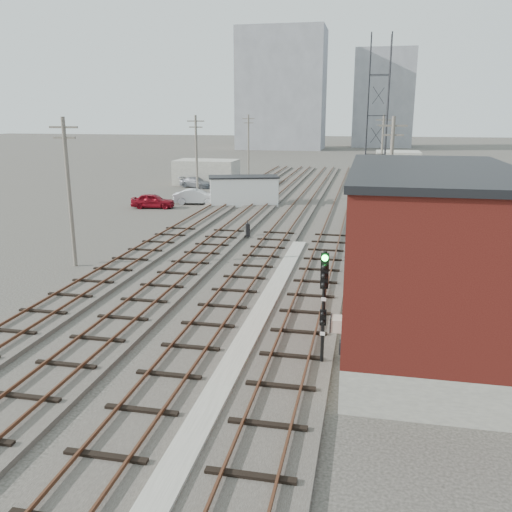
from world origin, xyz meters
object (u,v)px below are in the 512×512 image
(switch_stand, at_px, (248,230))
(signal_mast, at_px, (324,299))
(site_trailer, at_px, (244,191))
(car_red, at_px, (153,201))
(car_silver, at_px, (197,197))
(car_grey, at_px, (196,182))

(switch_stand, bearing_deg, signal_mast, -93.73)
(site_trailer, distance_m, car_red, 9.24)
(signal_mast, distance_m, switch_stand, 21.96)
(site_trailer, bearing_deg, car_silver, 167.64)
(site_trailer, xyz_separation_m, car_grey, (-8.98, 11.98, -0.85))
(car_red, bearing_deg, signal_mast, -156.47)
(signal_mast, bearing_deg, site_trailer, 107.48)
(signal_mast, relative_size, car_red, 1.04)
(signal_mast, relative_size, car_grey, 0.99)
(signal_mast, xyz_separation_m, car_silver, (-16.04, 34.89, -1.90))
(car_red, xyz_separation_m, car_silver, (3.53, 3.23, 0.04))
(switch_stand, height_order, car_silver, car_silver)
(switch_stand, xyz_separation_m, car_grey, (-12.69, 26.70, 0.05))
(signal_mast, height_order, switch_stand, signal_mast)
(car_grey, bearing_deg, car_red, -160.65)
(car_silver, bearing_deg, signal_mast, -161.91)
(switch_stand, relative_size, site_trailer, 0.17)
(signal_mast, distance_m, car_grey, 51.40)
(site_trailer, bearing_deg, car_red, -173.80)
(car_grey, bearing_deg, site_trailer, -125.71)
(signal_mast, bearing_deg, car_red, 121.72)
(car_grey, bearing_deg, switch_stand, -137.15)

